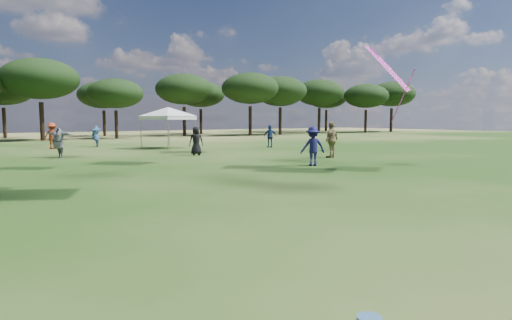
{
  "coord_description": "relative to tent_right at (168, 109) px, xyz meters",
  "views": [
    {
      "loc": [
        -2.93,
        0.12,
        2.05
      ],
      "look_at": [
        -0.27,
        3.99,
        1.6
      ],
      "focal_mm": 30.0,
      "sensor_mm": 36.0,
      "label": 1
    }
  ],
  "objects": [
    {
      "name": "tree_line",
      "position": [
        -6.42,
        19.57,
        2.72
      ],
      "size": [
        108.78,
        17.63,
        7.77
      ],
      "color": "black",
      "rests_on": "ground"
    },
    {
      "name": "tent_right",
      "position": [
        0.0,
        0.0,
        0.0
      ],
      "size": [
        5.26,
        5.26,
        3.13
      ],
      "rotation": [
        0.0,
        0.0,
        0.37
      ],
      "color": "gray",
      "rests_on": "ground"
    },
    {
      "name": "festival_crowd",
      "position": [
        -7.59,
        -4.36,
        -1.87
      ],
      "size": [
        27.19,
        19.94,
        1.89
      ],
      "color": "#A18B57",
      "rests_on": "ground"
    }
  ]
}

